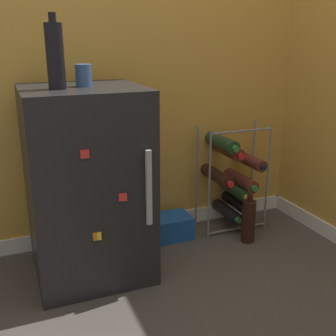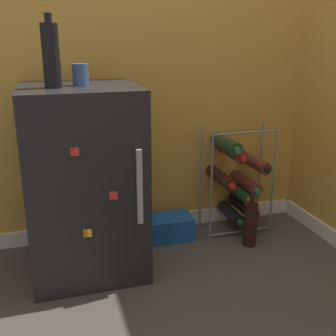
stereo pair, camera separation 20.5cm
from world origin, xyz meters
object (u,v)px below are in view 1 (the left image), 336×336
Objects in this scene: wine_rack at (232,176)px; loose_bottle_floor at (249,221)px; fridge_top_cup at (84,75)px; soda_box at (167,227)px; fridge_top_bottle at (55,56)px; mini_fridge at (87,184)px.

loose_bottle_floor is (-0.01, -0.22, -0.21)m from wine_rack.
fridge_top_cup is 1.24m from loose_bottle_floor.
soda_box is 0.95× the size of loose_bottle_floor.
loose_bottle_floor is (1.03, 0.01, -0.95)m from fridge_top_bottle.
fridge_top_bottle reaches higher than loose_bottle_floor.
loose_bottle_floor is at bearing 0.42° from fridge_top_bottle.
fridge_top_bottle is at bearing -156.49° from fridge_top_cup.
fridge_top_cup is (-0.91, -0.17, 0.65)m from wine_rack.
mini_fridge is 0.62m from fridge_top_bottle.
fridge_top_cup is at bearing 176.99° from loose_bottle_floor.
fridge_top_bottle is at bearing -156.85° from mini_fridge.
fridge_top_bottle is at bearing -179.58° from loose_bottle_floor.
fridge_top_cup is at bearing 26.49° from mini_fridge.
mini_fridge is 1.43× the size of wine_rack.
loose_bottle_floor is at bearing -3.01° from fridge_top_cup.
wine_rack is 1.13m from fridge_top_cup.
mini_fridge is 0.94m from wine_rack.
fridge_top_cup reaches higher than soda_box.
mini_fridge reaches higher than soda_box.
wine_rack is at bearing -0.46° from soda_box.
wine_rack reaches higher than loose_bottle_floor.
fridge_top_bottle reaches higher than soda_box.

